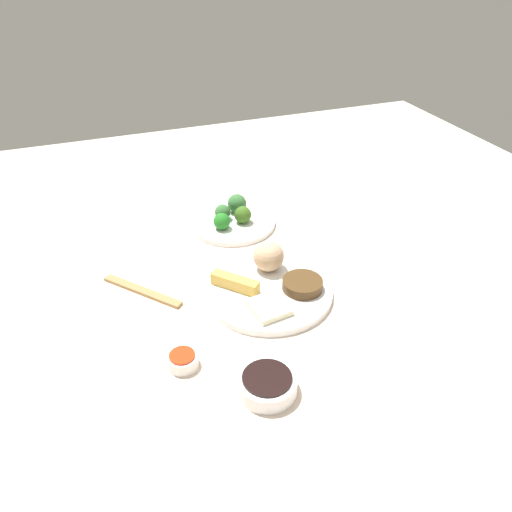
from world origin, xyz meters
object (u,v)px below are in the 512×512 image
(main_plate, at_px, (269,291))
(chopsticks_pair, at_px, (142,291))
(broccoli_plate, at_px, (232,222))
(sauce_ramekin_sweet_and_sour, at_px, (183,361))
(soy_sauce_bowl, at_px, (267,385))

(main_plate, xyz_separation_m, chopsticks_pair, (-0.26, 0.10, -0.00))
(main_plate, relative_size, chopsticks_pair, 1.36)
(broccoli_plate, bearing_deg, main_plate, -93.80)
(broccoli_plate, xyz_separation_m, chopsticks_pair, (-0.28, -0.21, -0.00))
(chopsticks_pair, bearing_deg, broccoli_plate, 37.13)
(sauce_ramekin_sweet_and_sour, distance_m, chopsticks_pair, 0.25)
(soy_sauce_bowl, bearing_deg, chopsticks_pair, 113.36)
(broccoli_plate, distance_m, sauce_ramekin_sweet_and_sour, 0.52)
(main_plate, distance_m, chopsticks_pair, 0.28)
(broccoli_plate, distance_m, soy_sauce_bowl, 0.59)
(sauce_ramekin_sweet_and_sour, bearing_deg, soy_sauce_bowl, -41.98)
(main_plate, height_order, sauce_ramekin_sweet_and_sour, sauce_ramekin_sweet_and_sour)
(broccoli_plate, height_order, soy_sauce_bowl, soy_sauce_bowl)
(broccoli_plate, relative_size, sauce_ramekin_sweet_and_sour, 3.97)
(soy_sauce_bowl, distance_m, chopsticks_pair, 0.39)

